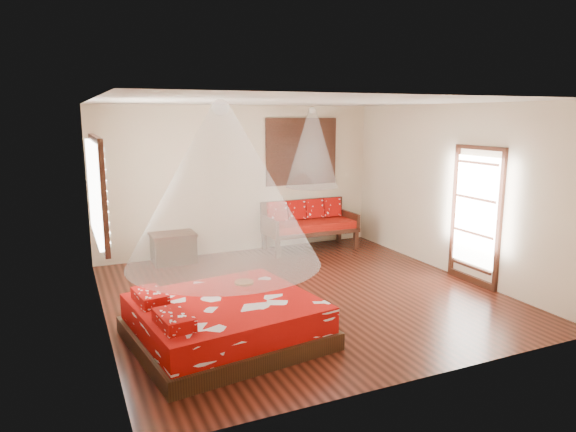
% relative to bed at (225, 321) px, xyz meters
% --- Properties ---
extents(room, '(5.54, 5.54, 2.84)m').
position_rel_bed_xyz_m(room, '(1.52, 1.10, 1.15)').
color(room, black).
rests_on(room, ground).
extents(bed, '(2.31, 2.14, 0.64)m').
position_rel_bed_xyz_m(bed, '(0.00, 0.00, 0.00)').
color(bed, black).
rests_on(bed, floor).
extents(daybed, '(1.81, 0.81, 0.95)m').
position_rel_bed_xyz_m(daybed, '(2.81, 3.48, 0.27)').
color(daybed, black).
rests_on(daybed, floor).
extents(storage_chest, '(0.79, 0.58, 0.54)m').
position_rel_bed_xyz_m(storage_chest, '(0.13, 3.55, 0.02)').
color(storage_chest, black).
rests_on(storage_chest, floor).
extents(shutter_panel, '(1.52, 0.06, 1.32)m').
position_rel_bed_xyz_m(shutter_panel, '(2.81, 3.82, 1.65)').
color(shutter_panel, black).
rests_on(shutter_panel, wall_back).
extents(window_left, '(0.10, 1.74, 1.34)m').
position_rel_bed_xyz_m(window_left, '(-1.19, 1.30, 1.45)').
color(window_left, black).
rests_on(window_left, wall_left).
extents(glazed_door, '(0.08, 1.02, 2.16)m').
position_rel_bed_xyz_m(glazed_door, '(4.23, 0.50, 0.82)').
color(glazed_door, black).
rests_on(glazed_door, floor).
extents(wine_tray, '(0.24, 0.24, 0.20)m').
position_rel_bed_xyz_m(wine_tray, '(0.42, 0.49, 0.30)').
color(wine_tray, brown).
rests_on(wine_tray, bed).
extents(mosquito_net_main, '(2.21, 2.21, 1.80)m').
position_rel_bed_xyz_m(mosquito_net_main, '(0.02, 0.00, 1.60)').
color(mosquito_net_main, white).
rests_on(mosquito_net_main, ceiling).
extents(mosquito_net_daybed, '(1.01, 1.01, 1.50)m').
position_rel_bed_xyz_m(mosquito_net_daybed, '(2.81, 3.35, 1.75)').
color(mosquito_net_daybed, white).
rests_on(mosquito_net_daybed, ceiling).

